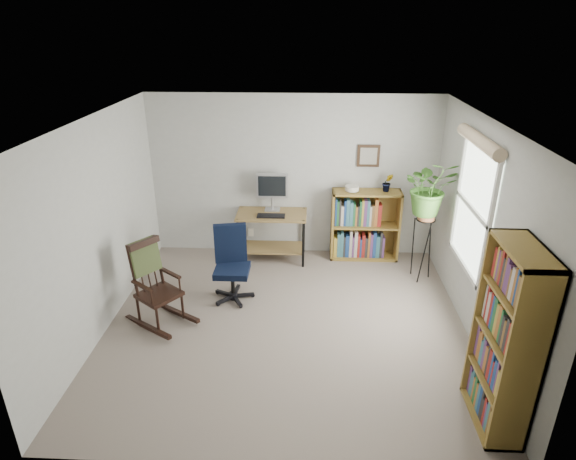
# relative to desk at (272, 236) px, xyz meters

# --- Properties ---
(floor) EXTENTS (4.20, 4.00, 0.00)m
(floor) POSITION_rel_desk_xyz_m (0.30, -1.70, -0.37)
(floor) COLOR gray
(floor) RESTS_ON ground
(ceiling) EXTENTS (4.20, 4.00, 0.00)m
(ceiling) POSITION_rel_desk_xyz_m (0.30, -1.70, 2.03)
(ceiling) COLOR silver
(ceiling) RESTS_ON ground
(wall_back) EXTENTS (4.20, 0.00, 2.40)m
(wall_back) POSITION_rel_desk_xyz_m (0.30, 0.30, 0.83)
(wall_back) COLOR #B1B2AD
(wall_back) RESTS_ON ground
(wall_front) EXTENTS (4.20, 0.00, 2.40)m
(wall_front) POSITION_rel_desk_xyz_m (0.30, -3.70, 0.83)
(wall_front) COLOR #B1B2AD
(wall_front) RESTS_ON ground
(wall_left) EXTENTS (0.00, 4.00, 2.40)m
(wall_left) POSITION_rel_desk_xyz_m (-1.80, -1.70, 0.83)
(wall_left) COLOR #B1B2AD
(wall_left) RESTS_ON ground
(wall_right) EXTENTS (0.00, 4.00, 2.40)m
(wall_right) POSITION_rel_desk_xyz_m (2.40, -1.70, 0.83)
(wall_right) COLOR #B1B2AD
(wall_right) RESTS_ON ground
(window) EXTENTS (0.12, 1.20, 1.50)m
(window) POSITION_rel_desk_xyz_m (2.36, -1.40, 1.03)
(window) COLOR silver
(window) RESTS_ON wall_right
(desk) EXTENTS (1.02, 0.56, 0.73)m
(desk) POSITION_rel_desk_xyz_m (0.00, 0.00, 0.00)
(desk) COLOR olive
(desk) RESTS_ON floor
(monitor) EXTENTS (0.46, 0.16, 0.56)m
(monitor) POSITION_rel_desk_xyz_m (0.00, 0.14, 0.65)
(monitor) COLOR #AFAFB3
(monitor) RESTS_ON desk
(keyboard) EXTENTS (0.40, 0.15, 0.02)m
(keyboard) POSITION_rel_desk_xyz_m (0.00, -0.12, 0.38)
(keyboard) COLOR black
(keyboard) RESTS_ON desk
(office_chair) EXTENTS (0.63, 0.63, 0.98)m
(office_chair) POSITION_rel_desk_xyz_m (-0.42, -1.16, 0.13)
(office_chair) COLOR black
(office_chair) RESTS_ON floor
(rocking_chair) EXTENTS (1.04, 0.97, 1.04)m
(rocking_chair) POSITION_rel_desk_xyz_m (-1.19, -1.72, 0.15)
(rocking_chair) COLOR black
(rocking_chair) RESTS_ON floor
(low_bookshelf) EXTENTS (1.00, 0.33, 1.06)m
(low_bookshelf) POSITION_rel_desk_xyz_m (1.38, 0.12, 0.16)
(low_bookshelf) COLOR olive
(low_bookshelf) RESTS_ON floor
(tall_bookshelf) EXTENTS (0.32, 0.75, 1.73)m
(tall_bookshelf) POSITION_rel_desk_xyz_m (2.22, -3.08, 0.50)
(tall_bookshelf) COLOR olive
(tall_bookshelf) RESTS_ON floor
(plant_stand) EXTENTS (0.29, 0.29, 1.04)m
(plant_stand) POSITION_rel_desk_xyz_m (2.10, -0.49, 0.15)
(plant_stand) COLOR black
(plant_stand) RESTS_ON floor
(spider_plant) EXTENTS (1.69, 1.88, 1.46)m
(spider_plant) POSITION_rel_desk_xyz_m (2.10, -0.49, 1.33)
(spider_plant) COLOR #3C6F26
(spider_plant) RESTS_ON plant_stand
(potted_plant_small) EXTENTS (0.13, 0.24, 0.11)m
(potted_plant_small) POSITION_rel_desk_xyz_m (1.66, 0.13, 0.74)
(potted_plant_small) COLOR #3C6F26
(potted_plant_small) RESTS_ON low_bookshelf
(framed_picture) EXTENTS (0.32, 0.04, 0.32)m
(framed_picture) POSITION_rel_desk_xyz_m (1.38, 0.27, 1.17)
(framed_picture) COLOR black
(framed_picture) RESTS_ON wall_back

